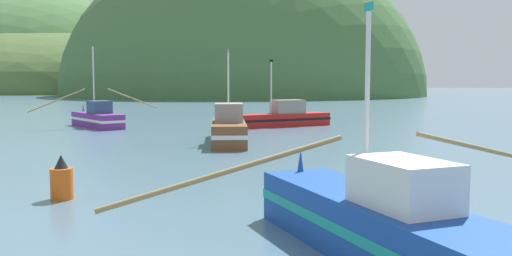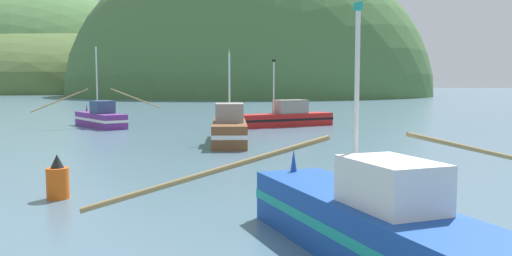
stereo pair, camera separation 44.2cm
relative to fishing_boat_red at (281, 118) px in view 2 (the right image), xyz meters
name	(u,v)px [view 2 (the right image)]	position (x,y,z in m)	size (l,w,h in m)	color
hill_far_left	(248,95)	(-9.31, 101.73, -0.83)	(101.15, 80.92, 84.43)	#47703D
hill_mid_right	(250,92)	(-11.73, 151.87, -0.83)	(116.46, 93.17, 89.65)	#47703D
hill_mid_left	(43,91)	(-96.06, 162.59, -0.83)	(131.81, 105.45, 75.55)	#47703D
hill_far_center	(53,91)	(-92.74, 164.32, -0.83)	(167.73, 134.19, 53.18)	#516B38
fishing_boat_red	(281,118)	(0.00, 0.00, 0.00)	(10.36, 7.02, 6.18)	red
fishing_boat_brown	(230,129)	(-3.55, -13.02, 0.12)	(3.13, 9.65, 6.45)	brown
fishing_boat_purple	(101,118)	(-16.57, -1.34, 0.01)	(9.43, 7.85, 7.35)	#6B2D84
fishing_boat_blue	(370,224)	(2.11, -37.06, 0.05)	(12.04, 9.31, 6.17)	#19479E
channel_buoy	(58,180)	(-8.10, -30.84, -0.15)	(0.80, 0.80, 1.63)	#E55914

